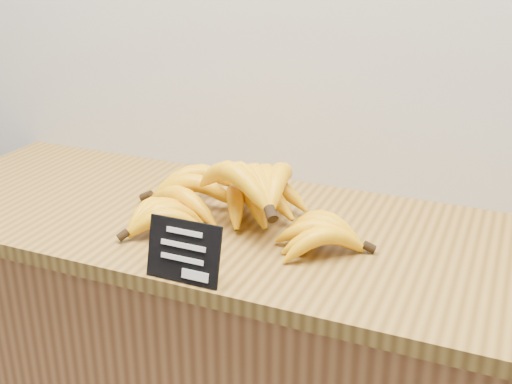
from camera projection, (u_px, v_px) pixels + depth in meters
name	position (u px, v px, depth m)	size (l,w,h in m)	color
counter_top	(266.00, 232.00, 1.27)	(1.57, 0.54, 0.03)	olive
chalkboard_sign	(183.00, 252.00, 1.05)	(0.13, 0.01, 0.11)	black
banana_pile	(236.00, 198.00, 1.26)	(0.51, 0.35, 0.13)	#E8AD09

